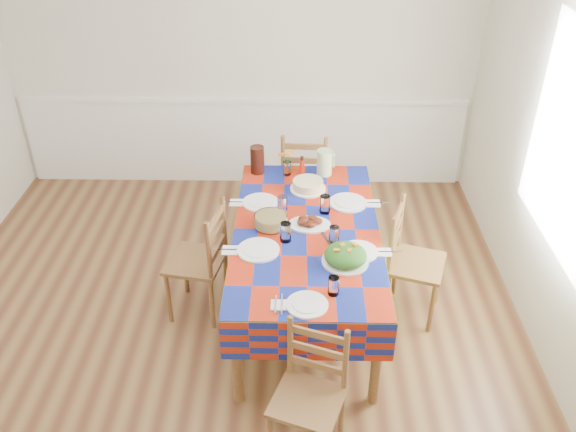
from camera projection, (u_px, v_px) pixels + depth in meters
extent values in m
cube|color=brown|center=(220.00, 352.00, 4.36)|extent=(4.50, 5.00, 0.04)
cube|color=silver|center=(241.00, 53.00, 5.75)|extent=(4.50, 0.04, 2.70)
cube|color=white|center=(242.00, 100.00, 5.95)|extent=(4.41, 0.06, 0.04)
cube|color=white|center=(244.00, 141.00, 6.20)|extent=(4.41, 0.03, 0.90)
plane|color=white|center=(570.00, 144.00, 3.76)|extent=(0.00, 1.40, 1.40)
cylinder|color=brown|center=(237.00, 360.00, 3.79)|extent=(0.07, 0.07, 0.70)
cylinder|color=brown|center=(377.00, 362.00, 3.78)|extent=(0.07, 0.07, 0.70)
cylinder|color=brown|center=(255.00, 210.00, 5.27)|extent=(0.07, 0.07, 0.70)
cylinder|color=brown|center=(355.00, 211.00, 5.26)|extent=(0.07, 0.07, 0.70)
cube|color=brown|center=(306.00, 232.00, 4.33)|extent=(0.99, 1.88, 0.04)
cube|color=#B1250F|center=(306.00, 230.00, 4.31)|extent=(1.03, 1.92, 0.01)
cube|color=#B1250F|center=(235.00, 246.00, 4.40)|extent=(0.01, 1.92, 0.30)
cube|color=#B1250F|center=(377.00, 248.00, 4.39)|extent=(0.01, 1.92, 0.30)
cube|color=#B1250F|center=(307.00, 342.00, 3.59)|extent=(1.03, 0.01, 0.30)
cube|color=#B1250F|center=(305.00, 182.00, 5.20)|extent=(1.03, 0.01, 0.30)
cylinder|color=white|center=(307.00, 305.00, 3.62)|extent=(0.25, 0.25, 0.01)
cylinder|color=white|center=(307.00, 303.00, 3.61)|extent=(0.18, 0.18, 0.01)
cylinder|color=white|center=(333.00, 286.00, 3.68)|extent=(0.07, 0.07, 0.12)
cube|color=white|center=(279.00, 305.00, 3.62)|extent=(0.09, 0.09, 0.01)
cube|color=silver|center=(276.00, 304.00, 3.62)|extent=(0.01, 0.16, 0.00)
cube|color=silver|center=(282.00, 304.00, 3.62)|extent=(0.01, 0.19, 0.00)
cylinder|color=white|center=(258.00, 250.00, 4.08)|extent=(0.29, 0.29, 0.01)
cylinder|color=white|center=(258.00, 249.00, 4.08)|extent=(0.20, 0.20, 0.01)
cylinder|color=white|center=(286.00, 232.00, 4.16)|extent=(0.08, 0.08, 0.14)
cube|color=white|center=(230.00, 250.00, 4.09)|extent=(0.11, 0.11, 0.01)
cube|color=silver|center=(227.00, 250.00, 4.09)|extent=(0.18, 0.01, 0.00)
cube|color=silver|center=(233.00, 250.00, 4.09)|extent=(0.21, 0.01, 0.00)
cylinder|color=white|center=(260.00, 202.00, 4.60)|extent=(0.27, 0.27, 0.01)
cylinder|color=white|center=(260.00, 201.00, 4.60)|extent=(0.19, 0.19, 0.01)
cylinder|color=white|center=(282.00, 204.00, 4.47)|extent=(0.08, 0.08, 0.13)
cube|color=white|center=(236.00, 203.00, 4.61)|extent=(0.10, 0.10, 0.01)
cube|color=silver|center=(234.00, 202.00, 4.61)|extent=(0.17, 0.01, 0.00)
cube|color=silver|center=(239.00, 202.00, 4.61)|extent=(0.20, 0.01, 0.00)
cylinder|color=white|center=(359.00, 252.00, 4.07)|extent=(0.26, 0.26, 0.01)
cylinder|color=white|center=(359.00, 250.00, 4.07)|extent=(0.18, 0.18, 0.01)
cylinder|color=white|center=(334.00, 235.00, 4.14)|extent=(0.07, 0.07, 0.12)
cube|color=white|center=(384.00, 252.00, 4.07)|extent=(0.10, 0.10, 0.01)
cube|color=silver|center=(382.00, 252.00, 4.07)|extent=(0.16, 0.01, 0.00)
cube|color=silver|center=(387.00, 252.00, 4.07)|extent=(0.19, 0.01, 0.00)
cylinder|color=white|center=(348.00, 203.00, 4.60)|extent=(0.29, 0.29, 0.01)
cylinder|color=white|center=(348.00, 202.00, 4.59)|extent=(0.20, 0.20, 0.01)
cylinder|color=white|center=(325.00, 204.00, 4.46)|extent=(0.08, 0.08, 0.14)
cube|color=white|center=(373.00, 203.00, 4.60)|extent=(0.11, 0.11, 0.01)
cube|color=silver|center=(370.00, 203.00, 4.60)|extent=(0.18, 0.01, 0.00)
cube|color=silver|center=(376.00, 203.00, 4.60)|extent=(0.21, 0.01, 0.00)
ellipsoid|color=white|center=(309.00, 225.00, 4.35)|extent=(0.31, 0.22, 0.01)
ellipsoid|color=black|center=(317.00, 221.00, 4.33)|extent=(0.08, 0.07, 0.05)
ellipsoid|color=black|center=(312.00, 218.00, 4.36)|extent=(0.08, 0.07, 0.05)
ellipsoid|color=black|center=(304.00, 219.00, 4.35)|extent=(0.08, 0.07, 0.05)
ellipsoid|color=black|center=(303.00, 222.00, 4.32)|extent=(0.08, 0.07, 0.05)
ellipsoid|color=black|center=(310.00, 224.00, 4.30)|extent=(0.08, 0.07, 0.05)
cylinder|color=white|center=(345.00, 261.00, 3.98)|extent=(0.31, 0.31, 0.01)
ellipsoid|color=#144D13|center=(345.00, 255.00, 3.95)|extent=(0.28, 0.28, 0.12)
cube|color=orange|center=(337.00, 250.00, 3.90)|extent=(0.04, 0.03, 0.01)
cube|color=orange|center=(343.00, 245.00, 3.95)|extent=(0.04, 0.04, 0.01)
cube|color=orange|center=(350.00, 250.00, 3.89)|extent=(0.03, 0.04, 0.01)
cube|color=orange|center=(355.00, 245.00, 3.95)|extent=(0.04, 0.04, 0.01)
cylinder|color=white|center=(271.00, 221.00, 4.32)|extent=(0.24, 0.24, 0.09)
cylinder|color=#E0D977|center=(271.00, 221.00, 4.32)|extent=(0.22, 0.22, 0.07)
cylinder|color=white|center=(308.00, 189.00, 4.78)|extent=(0.28, 0.28, 0.01)
cylinder|color=#DDC887|center=(308.00, 184.00, 4.76)|extent=(0.24, 0.24, 0.07)
cube|color=black|center=(326.00, 238.00, 4.21)|extent=(0.11, 0.26, 0.01)
cube|color=black|center=(333.00, 237.00, 4.22)|extent=(0.05, 0.27, 0.01)
cylinder|color=white|center=(287.00, 168.00, 4.96)|extent=(0.07, 0.07, 0.11)
cylinder|color=#3F7426|center=(285.00, 163.00, 4.94)|extent=(0.01, 0.01, 0.16)
ellipsoid|color=orange|center=(281.00, 154.00, 4.89)|extent=(0.05, 0.05, 0.02)
cylinder|color=#3F7426|center=(289.00, 163.00, 4.94)|extent=(0.01, 0.01, 0.16)
ellipsoid|color=orange|center=(292.00, 152.00, 4.90)|extent=(0.05, 0.05, 0.02)
cylinder|color=#3F7426|center=(287.00, 164.00, 4.92)|extent=(0.01, 0.01, 0.16)
ellipsoid|color=orange|center=(287.00, 153.00, 4.85)|extent=(0.05, 0.05, 0.02)
cylinder|color=red|center=(302.00, 165.00, 4.96)|extent=(0.04, 0.04, 0.16)
cylinder|color=#C5E8A4|center=(324.00, 162.00, 4.94)|extent=(0.12, 0.12, 0.21)
cylinder|color=black|center=(257.00, 160.00, 4.96)|extent=(0.11, 0.11, 0.23)
cube|color=white|center=(306.00, 313.00, 3.55)|extent=(0.07, 0.02, 0.02)
cylinder|color=brown|center=(290.00, 399.00, 3.72)|extent=(0.03, 0.03, 0.41)
cylinder|color=brown|center=(341.00, 415.00, 3.62)|extent=(0.03, 0.03, 0.41)
cube|color=brown|center=(307.00, 401.00, 3.43)|extent=(0.48, 0.47, 0.03)
cylinder|color=brown|center=(290.00, 347.00, 3.49)|extent=(0.03, 0.03, 0.46)
cylinder|color=brown|center=(346.00, 362.00, 3.39)|extent=(0.03, 0.03, 0.46)
cube|color=brown|center=(317.00, 365.00, 3.49)|extent=(0.32, 0.13, 0.05)
cube|color=brown|center=(318.00, 350.00, 3.43)|extent=(0.32, 0.13, 0.05)
cube|color=brown|center=(318.00, 335.00, 3.36)|extent=(0.32, 0.13, 0.05)
cylinder|color=brown|center=(325.00, 192.00, 5.78)|extent=(0.04, 0.04, 0.46)
cylinder|color=brown|center=(286.00, 190.00, 5.81)|extent=(0.04, 0.04, 0.46)
cylinder|color=brown|center=(324.00, 211.00, 5.49)|extent=(0.04, 0.04, 0.46)
cylinder|color=brown|center=(283.00, 210.00, 5.52)|extent=(0.04, 0.04, 0.46)
cube|color=brown|center=(305.00, 178.00, 5.52)|extent=(0.45, 0.43, 0.03)
cylinder|color=brown|center=(325.00, 164.00, 5.23)|extent=(0.04, 0.04, 0.51)
cylinder|color=brown|center=(283.00, 163.00, 5.25)|extent=(0.04, 0.04, 0.51)
cube|color=brown|center=(304.00, 174.00, 5.29)|extent=(0.37, 0.04, 0.05)
cube|color=brown|center=(304.00, 161.00, 5.22)|extent=(0.37, 0.04, 0.05)
cube|color=brown|center=(304.00, 147.00, 5.15)|extent=(0.37, 0.04, 0.05)
cylinder|color=brown|center=(185.00, 269.00, 4.78)|extent=(0.04, 0.04, 0.44)
cylinder|color=brown|center=(169.00, 298.00, 4.49)|extent=(0.04, 0.04, 0.44)
cylinder|color=brown|center=(226.00, 275.00, 4.72)|extent=(0.04, 0.04, 0.44)
cylinder|color=brown|center=(212.00, 304.00, 4.43)|extent=(0.04, 0.04, 0.44)
cube|color=brown|center=(196.00, 261.00, 4.48)|extent=(0.47, 0.48, 0.03)
cylinder|color=brown|center=(224.00, 225.00, 4.47)|extent=(0.04, 0.04, 0.49)
cylinder|color=brown|center=(209.00, 252.00, 4.18)|extent=(0.04, 0.04, 0.49)
cube|color=brown|center=(218.00, 249.00, 4.38)|extent=(0.09, 0.35, 0.05)
cube|color=brown|center=(216.00, 235.00, 4.31)|extent=(0.09, 0.35, 0.05)
cube|color=brown|center=(215.00, 219.00, 4.24)|extent=(0.09, 0.35, 0.05)
cylinder|color=brown|center=(432.00, 308.00, 4.40)|extent=(0.03, 0.03, 0.44)
cylinder|color=brown|center=(438.00, 280.00, 4.68)|extent=(0.03, 0.03, 0.44)
cylinder|color=brown|center=(387.00, 298.00, 4.49)|extent=(0.03, 0.03, 0.44)
cylinder|color=brown|center=(396.00, 271.00, 4.77)|extent=(0.03, 0.03, 0.44)
cube|color=brown|center=(417.00, 264.00, 4.46)|extent=(0.50, 0.51, 0.03)
cylinder|color=brown|center=(391.00, 247.00, 4.25)|extent=(0.03, 0.03, 0.49)
cylinder|color=brown|center=(400.00, 221.00, 4.52)|extent=(0.03, 0.03, 0.49)
cube|color=brown|center=(395.00, 245.00, 4.44)|extent=(0.13, 0.34, 0.05)
cube|color=brown|center=(396.00, 230.00, 4.37)|extent=(0.13, 0.34, 0.05)
cube|color=brown|center=(398.00, 216.00, 4.30)|extent=(0.13, 0.34, 0.05)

